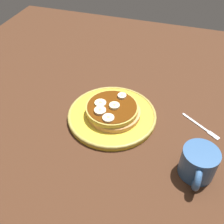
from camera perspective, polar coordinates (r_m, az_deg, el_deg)
ground_plane at (r=80.15cm, az=0.00°, el=-1.93°), size 140.00×140.00×3.00cm
plate at (r=78.46cm, az=0.00°, el=-0.68°), size 26.42×26.42×1.71cm
pancake_stack at (r=76.85cm, az=0.26°, el=0.27°), size 16.04×15.76×3.11cm
banana_slice_0 at (r=75.93cm, az=0.61°, el=1.52°), size 3.02×3.02×0.96cm
banana_slice_1 at (r=72.10cm, az=-0.80°, el=-1.33°), size 3.28×3.28×0.76cm
banana_slice_2 at (r=74.15cm, az=-2.59°, el=0.26°), size 3.37×3.37×0.97cm
banana_slice_3 at (r=77.17cm, az=-2.41°, el=2.15°), size 3.40×3.40×0.68cm
banana_slice_4 at (r=79.05cm, az=2.16°, el=3.46°), size 2.60×2.60×0.98cm
coffee_mug at (r=66.33cm, az=18.21°, el=-10.53°), size 11.76×8.63×7.63cm
fork at (r=80.20cm, az=18.98°, el=-3.13°), size 8.21×11.24×0.50cm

